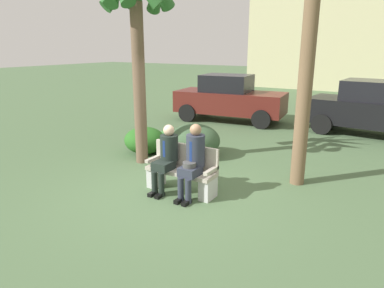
{
  "coord_description": "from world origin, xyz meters",
  "views": [
    {
      "loc": [
        3.53,
        -4.96,
        2.69
      ],
      "look_at": [
        0.12,
        0.61,
        0.85
      ],
      "focal_mm": 32.77,
      "sensor_mm": 36.0,
      "label": 1
    }
  ],
  "objects_px": {
    "park_bench": "(182,171)",
    "palm_tree_tall": "(137,4)",
    "seated_man_right": "(193,158)",
    "parked_car_far": "(375,109)",
    "seated_man_left": "(166,155)",
    "shrub_mid_lawn": "(172,139)",
    "shrub_near_bench": "(145,140)",
    "shrub_far_lawn": "(195,140)",
    "parked_car_near": "(229,98)"
  },
  "relations": [
    {
      "from": "seated_man_left",
      "to": "parked_car_far",
      "type": "height_order",
      "value": "parked_car_far"
    },
    {
      "from": "park_bench",
      "to": "parked_car_far",
      "type": "xyz_separation_m",
      "value": [
        2.67,
        6.67,
        0.44
      ]
    },
    {
      "from": "park_bench",
      "to": "seated_man_right",
      "type": "relative_size",
      "value": 1.01
    },
    {
      "from": "seated_man_left",
      "to": "shrub_mid_lawn",
      "type": "bearing_deg",
      "value": 122.82
    },
    {
      "from": "seated_man_right",
      "to": "shrub_mid_lawn",
      "type": "relative_size",
      "value": 1.61
    },
    {
      "from": "park_bench",
      "to": "seated_man_right",
      "type": "bearing_deg",
      "value": -21.12
    },
    {
      "from": "shrub_near_bench",
      "to": "shrub_mid_lawn",
      "type": "distance_m",
      "value": 0.81
    },
    {
      "from": "park_bench",
      "to": "shrub_near_bench",
      "type": "xyz_separation_m",
      "value": [
        -2.17,
        1.56,
        -0.06
      ]
    },
    {
      "from": "seated_man_left",
      "to": "shrub_mid_lawn",
      "type": "height_order",
      "value": "seated_man_left"
    },
    {
      "from": "parked_car_far",
      "to": "seated_man_left",
      "type": "bearing_deg",
      "value": -113.45
    },
    {
      "from": "shrub_near_bench",
      "to": "palm_tree_tall",
      "type": "bearing_deg",
      "value": -55.18
    },
    {
      "from": "seated_man_left",
      "to": "shrub_far_lawn",
      "type": "distance_m",
      "value": 2.28
    },
    {
      "from": "seated_man_right",
      "to": "shrub_mid_lawn",
      "type": "distance_m",
      "value": 3.27
    },
    {
      "from": "seated_man_left",
      "to": "seated_man_right",
      "type": "bearing_deg",
      "value": 0.21
    },
    {
      "from": "shrub_near_bench",
      "to": "parked_car_near",
      "type": "distance_m",
      "value": 4.79
    },
    {
      "from": "seated_man_right",
      "to": "parked_car_far",
      "type": "distance_m",
      "value": 7.19
    },
    {
      "from": "park_bench",
      "to": "shrub_mid_lawn",
      "type": "height_order",
      "value": "park_bench"
    },
    {
      "from": "seated_man_left",
      "to": "parked_car_far",
      "type": "distance_m",
      "value": 7.4
    },
    {
      "from": "park_bench",
      "to": "seated_man_left",
      "type": "bearing_deg",
      "value": -156.14
    },
    {
      "from": "seated_man_left",
      "to": "shrub_mid_lawn",
      "type": "xyz_separation_m",
      "value": [
        -1.56,
        2.42,
        -0.45
      ]
    },
    {
      "from": "seated_man_right",
      "to": "shrub_near_bench",
      "type": "bearing_deg",
      "value": 145.81
    },
    {
      "from": "parked_car_near",
      "to": "seated_man_left",
      "type": "bearing_deg",
      "value": -74.43
    },
    {
      "from": "shrub_mid_lawn",
      "to": "parked_car_near",
      "type": "relative_size",
      "value": 0.21
    },
    {
      "from": "seated_man_right",
      "to": "shrub_near_bench",
      "type": "relative_size",
      "value": 1.25
    },
    {
      "from": "park_bench",
      "to": "palm_tree_tall",
      "type": "relative_size",
      "value": 0.29
    },
    {
      "from": "seated_man_left",
      "to": "seated_man_right",
      "type": "distance_m",
      "value": 0.58
    },
    {
      "from": "parked_car_far",
      "to": "seated_man_right",
      "type": "bearing_deg",
      "value": -109.19
    },
    {
      "from": "seated_man_left",
      "to": "palm_tree_tall",
      "type": "distance_m",
      "value": 3.38
    },
    {
      "from": "seated_man_left",
      "to": "seated_man_right",
      "type": "height_order",
      "value": "seated_man_right"
    },
    {
      "from": "shrub_near_bench",
      "to": "parked_car_far",
      "type": "height_order",
      "value": "parked_car_far"
    },
    {
      "from": "park_bench",
      "to": "seated_man_right",
      "type": "height_order",
      "value": "seated_man_right"
    },
    {
      "from": "park_bench",
      "to": "shrub_near_bench",
      "type": "bearing_deg",
      "value": 144.21
    },
    {
      "from": "park_bench",
      "to": "shrub_far_lawn",
      "type": "xyz_separation_m",
      "value": [
        -0.95,
        2.03,
        0.01
      ]
    },
    {
      "from": "shrub_near_bench",
      "to": "parked_car_far",
      "type": "bearing_deg",
      "value": 46.52
    },
    {
      "from": "palm_tree_tall",
      "to": "shrub_near_bench",
      "type": "distance_m",
      "value": 3.28
    },
    {
      "from": "parked_car_far",
      "to": "shrub_far_lawn",
      "type": "bearing_deg",
      "value": -128.02
    },
    {
      "from": "park_bench",
      "to": "seated_man_left",
      "type": "relative_size",
      "value": 1.08
    },
    {
      "from": "parked_car_near",
      "to": "parked_car_far",
      "type": "height_order",
      "value": "same"
    },
    {
      "from": "shrub_near_bench",
      "to": "shrub_mid_lawn",
      "type": "xyz_separation_m",
      "value": [
        0.33,
        0.74,
        -0.08
      ]
    },
    {
      "from": "parked_car_near",
      "to": "shrub_near_bench",
      "type": "bearing_deg",
      "value": -91.16
    },
    {
      "from": "park_bench",
      "to": "shrub_near_bench",
      "type": "height_order",
      "value": "park_bench"
    },
    {
      "from": "palm_tree_tall",
      "to": "shrub_mid_lawn",
      "type": "bearing_deg",
      "value": 93.1
    },
    {
      "from": "parked_car_far",
      "to": "parked_car_near",
      "type": "bearing_deg",
      "value": -175.95
    },
    {
      "from": "shrub_near_bench",
      "to": "park_bench",
      "type": "bearing_deg",
      "value": -35.79
    },
    {
      "from": "seated_man_right",
      "to": "parked_car_near",
      "type": "bearing_deg",
      "value": 110.26
    },
    {
      "from": "seated_man_right",
      "to": "parked_car_far",
      "type": "relative_size",
      "value": 0.34
    },
    {
      "from": "seated_man_left",
      "to": "shrub_far_lawn",
      "type": "bearing_deg",
      "value": 107.55
    },
    {
      "from": "shrub_near_bench",
      "to": "parked_car_near",
      "type": "relative_size",
      "value": 0.27
    },
    {
      "from": "shrub_mid_lawn",
      "to": "parked_car_near",
      "type": "xyz_separation_m",
      "value": [
        -0.23,
        4.03,
        0.57
      ]
    },
    {
      "from": "seated_man_left",
      "to": "palm_tree_tall",
      "type": "relative_size",
      "value": 0.27
    }
  ]
}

